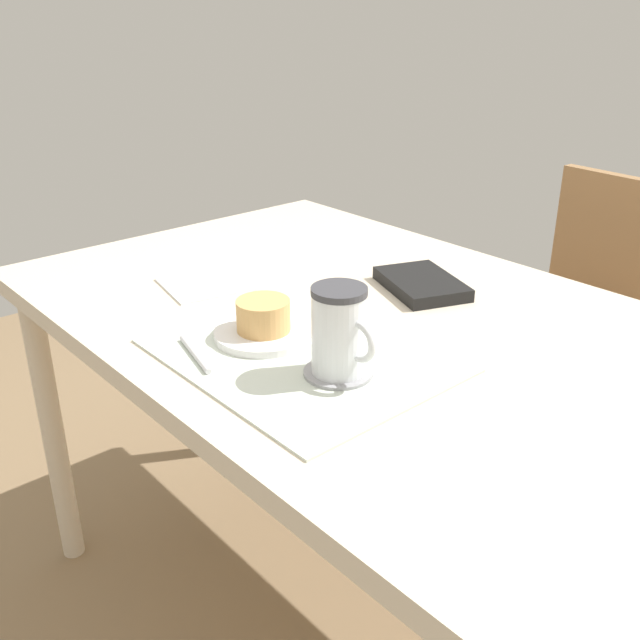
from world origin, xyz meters
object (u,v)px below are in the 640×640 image
wooden_chair (582,326)px  pastry (263,315)px  small_book (421,284)px  pastry_plate (264,333)px  coffee_mug (340,331)px  dining_table (367,351)px

wooden_chair → pastry: 1.02m
small_book → pastry_plate: bearing=-72.7°
pastry → small_book: (0.03, 0.36, -0.03)m
pastry → coffee_mug: coffee_mug is taller
wooden_chair → pastry: size_ratio=9.69×
dining_table → small_book: size_ratio=7.57×
coffee_mug → small_book: bearing=113.2°
dining_table → wooden_chair: 0.80m
wooden_chair → pastry_plate: (-0.05, -0.97, 0.27)m
pastry_plate → coffee_mug: 0.19m
wooden_chair → pastry_plate: bearing=91.7°
dining_table → small_book: (-0.02, 0.16, 0.08)m
wooden_chair → small_book: bearing=92.4°
dining_table → coffee_mug: coffee_mug is taller
pastry → coffee_mug: (0.18, 0.01, 0.03)m
dining_table → wooden_chair: bearing=89.8°
dining_table → coffee_mug: 0.27m
pastry_plate → pastry: bearing=180.0°
pastry → coffee_mug: size_ratio=0.67×
pastry → small_book: size_ratio=0.49×
small_book → wooden_chair: bearing=109.3°
dining_table → pastry: size_ratio=15.56×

